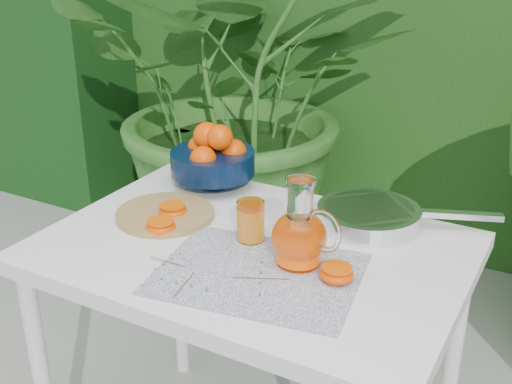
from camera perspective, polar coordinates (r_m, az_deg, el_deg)
The scene contains 10 objects.
potted_plant_left at distance 2.76m, azimuth -0.90°, elevation 8.94°, with size 1.58×1.58×1.58m, color #2A6121.
white_table at distance 1.58m, azimuth -0.35°, elevation -7.31°, with size 1.00×0.70×0.75m.
placemat at distance 1.42m, azimuth 0.21°, elevation -7.25°, with size 0.44×0.34×0.00m, color #0D134A.
cutting_board at distance 1.69m, azimuth -8.06°, elevation -1.96°, with size 0.26×0.26×0.02m, color #AA824D.
fruit_bowl at distance 1.85m, azimuth -3.81°, elevation 3.12°, with size 0.27×0.27×0.19m.
juice_pitcher at distance 1.43m, azimuth 3.93°, elevation -3.83°, with size 0.19×0.15×0.21m.
juice_tumbler at distance 1.54m, azimuth -0.48°, elevation -2.65°, with size 0.07×0.07×0.10m.
saute_pan at distance 1.65m, azimuth 10.11°, elevation -2.06°, with size 0.48×0.34×0.05m.
orange_halves at distance 1.55m, azimuth -3.46°, elevation -3.83°, with size 0.58×0.17×0.04m.
thyme_sprigs at distance 1.41m, azimuth -4.49°, elevation -7.31°, with size 0.32×0.22×0.01m.
Camera 1 is at (0.67, -1.13, 1.47)m, focal length 45.00 mm.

